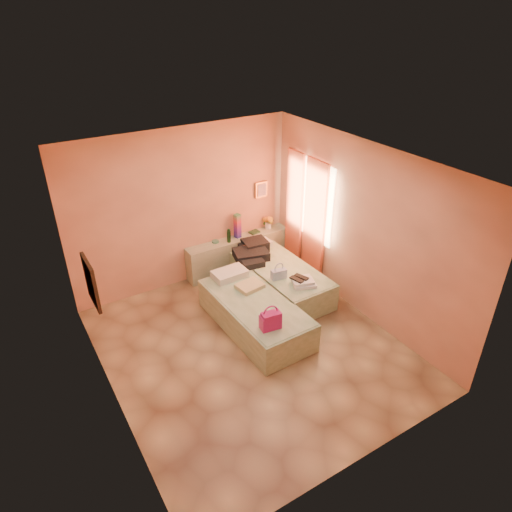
{
  "coord_description": "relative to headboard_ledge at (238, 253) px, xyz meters",
  "views": [
    {
      "loc": [
        -2.67,
        -4.48,
        4.54
      ],
      "look_at": [
        0.6,
        0.85,
        0.98
      ],
      "focal_mm": 32.0,
      "sensor_mm": 36.0,
      "label": 1
    }
  ],
  "objects": [
    {
      "name": "magenta_handbag",
      "position": [
        -0.83,
        -2.37,
        0.31
      ],
      "size": [
        0.31,
        0.2,
        0.27
      ],
      "primitive_type": "cube",
      "rotation": [
        0.0,
        0.0,
        -0.13
      ],
      "color": "#B0156B",
      "rests_on": "bed_left"
    },
    {
      "name": "sandal_pair",
      "position": [
        0.18,
        -1.68,
        0.29
      ],
      "size": [
        0.23,
        0.28,
        0.02
      ],
      "primitive_type": "cube",
      "rotation": [
        0.0,
        0.0,
        0.27
      ],
      "color": "black",
      "rests_on": "towel_stack"
    },
    {
      "name": "bed_right",
      "position": [
        0.23,
        -1.05,
        -0.08
      ],
      "size": [
        0.95,
        2.02,
        0.5
      ],
      "primitive_type": "cube",
      "rotation": [
        0.0,
        0.0,
        0.02
      ],
      "color": "#B3CBA3",
      "rests_on": "ground"
    },
    {
      "name": "room_walls",
      "position": [
        -0.77,
        -1.53,
        1.46
      ],
      "size": [
        4.02,
        4.51,
        2.81
      ],
      "color": "#EDA67E",
      "rests_on": "ground"
    },
    {
      "name": "rainbow_box",
      "position": [
        0.01,
        0.04,
        0.56
      ],
      "size": [
        0.12,
        0.12,
        0.46
      ],
      "primitive_type": "cube",
      "rotation": [
        0.0,
        0.0,
        0.2
      ],
      "color": "#B0156B",
      "rests_on": "headboard_ledge"
    },
    {
      "name": "bed_left",
      "position": [
        -0.67,
        -1.7,
        -0.08
      ],
      "size": [
        0.95,
        2.02,
        0.5
      ],
      "primitive_type": "cube",
      "rotation": [
        0.0,
        0.0,
        0.02
      ],
      "color": "#B3CBA3",
      "rests_on": "ground"
    },
    {
      "name": "flower_vase",
      "position": [
        0.7,
        0.06,
        0.47
      ],
      "size": [
        0.27,
        0.27,
        0.29
      ],
      "primitive_type": "cube",
      "rotation": [
        0.0,
        0.0,
        0.24
      ],
      "color": "white",
      "rests_on": "headboard_ledge"
    },
    {
      "name": "khaki_garment",
      "position": [
        -0.55,
        -1.35,
        0.21
      ],
      "size": [
        0.43,
        0.37,
        0.07
      ],
      "primitive_type": "cube",
      "rotation": [
        0.0,
        0.0,
        0.14
      ],
      "color": "tan",
      "rests_on": "bed_left"
    },
    {
      "name": "green_book",
      "position": [
        0.37,
        0.03,
        0.34
      ],
      "size": [
        0.21,
        0.16,
        0.03
      ],
      "primitive_type": "cube",
      "rotation": [
        0.0,
        0.0,
        0.16
      ],
      "color": "#213F24",
      "rests_on": "headboard_ledge"
    },
    {
      "name": "small_dish",
      "position": [
        -0.44,
        0.07,
        0.34
      ],
      "size": [
        0.14,
        0.14,
        0.03
      ],
      "primitive_type": "cylinder",
      "rotation": [
        0.0,
        0.0,
        -0.1
      ],
      "color": "#4E9072",
      "rests_on": "headboard_ledge"
    },
    {
      "name": "clothes_pile",
      "position": [
        0.01,
        -0.54,
        0.27
      ],
      "size": [
        0.77,
        0.77,
        0.19
      ],
      "primitive_type": "cube",
      "rotation": [
        0.0,
        0.0,
        -0.23
      ],
      "color": "black",
      "rests_on": "bed_right"
    },
    {
      "name": "towel_stack",
      "position": [
        0.24,
        -1.73,
        0.23
      ],
      "size": [
        0.43,
        0.4,
        0.1
      ],
      "primitive_type": "cube",
      "rotation": [
        0.0,
        0.0,
        -0.35
      ],
      "color": "silver",
      "rests_on": "bed_right"
    },
    {
      "name": "blue_handbag",
      "position": [
        -0.0,
        -1.36,
        0.26
      ],
      "size": [
        0.27,
        0.15,
        0.16
      ],
      "primitive_type": "cube",
      "rotation": [
        0.0,
        0.0,
        -0.16
      ],
      "color": "#42649F",
      "rests_on": "bed_right"
    },
    {
      "name": "headboard_ledge",
      "position": [
        0.0,
        0.0,
        0.0
      ],
      "size": [
        2.05,
        0.3,
        0.65
      ],
      "primitive_type": "cube",
      "color": "#9FA98B",
      "rests_on": "ground"
    },
    {
      "name": "water_bottle",
      "position": [
        -0.22,
        -0.05,
        0.45
      ],
      "size": [
        0.08,
        0.08,
        0.25
      ],
      "primitive_type": "cylinder",
      "rotation": [
        0.0,
        0.0,
        -0.14
      ],
      "color": "#14381C",
      "rests_on": "headboard_ledge"
    },
    {
      "name": "ground",
      "position": [
        -0.98,
        -2.1,
        -0.33
      ],
      "size": [
        4.5,
        4.5,
        0.0
      ],
      "primitive_type": "plane",
      "color": "tan",
      "rests_on": "ground"
    }
  ]
}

